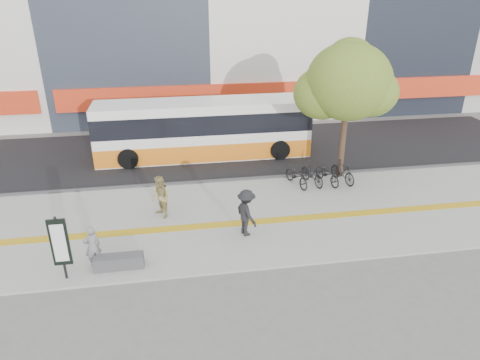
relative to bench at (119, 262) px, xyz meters
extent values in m
plane|color=#605F5B|center=(2.60, 1.20, -0.30)|extent=(120.00, 120.00, 0.00)
cube|color=gray|center=(2.60, 2.70, -0.27)|extent=(40.00, 7.00, 0.08)
cube|color=#C69117|center=(2.60, 2.20, -0.22)|extent=(40.00, 0.45, 0.01)
cube|color=black|center=(2.60, 10.20, -0.28)|extent=(40.00, 8.00, 0.06)
cube|color=#3B3B3E|center=(2.60, 6.20, -0.23)|extent=(40.00, 0.25, 0.14)
cube|color=red|center=(4.60, 15.25, 1.70)|extent=(19.00, 0.50, 1.40)
cube|color=red|center=(22.60, 15.25, 1.70)|extent=(15.20, 0.50, 1.40)
cube|color=#3B3B3E|center=(0.00, 0.00, 0.00)|extent=(1.60, 0.45, 0.45)
cylinder|color=black|center=(-1.60, -0.30, 0.88)|extent=(0.08, 0.08, 2.20)
cube|color=black|center=(-1.60, -0.30, 1.09)|extent=(0.55, 0.08, 1.60)
cube|color=white|center=(-1.60, -0.35, 1.09)|extent=(0.40, 0.02, 1.30)
cylinder|color=#372619|center=(9.80, 5.90, 1.38)|extent=(0.28, 0.28, 3.20)
ellipsoid|color=#497226|center=(9.80, 5.90, 4.29)|extent=(3.80, 3.80, 3.42)
ellipsoid|color=#497226|center=(8.80, 6.40, 3.69)|extent=(2.60, 2.60, 2.34)
ellipsoid|color=#497226|center=(10.70, 5.50, 3.90)|extent=(2.40, 2.40, 2.16)
ellipsoid|color=#497226|center=(10.10, 6.70, 5.10)|extent=(2.20, 2.20, 1.98)
cube|color=white|center=(3.63, 9.70, 1.24)|extent=(11.11, 2.31, 2.96)
cube|color=orange|center=(3.63, 9.70, 0.26)|extent=(11.13, 2.33, 0.93)
cube|color=black|center=(3.63, 9.70, 1.75)|extent=(11.13, 2.33, 1.02)
cylinder|color=black|center=(-0.26, 8.54, 0.26)|extent=(1.02, 0.32, 1.02)
cylinder|color=black|center=(-0.26, 10.86, 0.26)|extent=(1.02, 0.32, 1.02)
cylinder|color=black|center=(7.52, 8.54, 0.26)|extent=(1.02, 0.32, 1.02)
cylinder|color=black|center=(7.52, 10.86, 0.26)|extent=(1.02, 0.32, 1.02)
imported|color=black|center=(7.47, 5.20, 0.24)|extent=(1.10, 1.88, 0.93)
imported|color=black|center=(8.20, 5.20, 0.29)|extent=(0.95, 1.79, 1.04)
imported|color=black|center=(8.93, 5.20, 0.24)|extent=(1.10, 1.88, 0.93)
imported|color=black|center=(9.66, 5.20, 0.29)|extent=(0.95, 1.79, 1.04)
imported|color=black|center=(-0.80, 0.27, 0.50)|extent=(0.63, 0.54, 1.46)
imported|color=#988A51|center=(1.37, 3.22, 0.64)|extent=(0.99, 1.05, 1.72)
imported|color=black|center=(4.46, 1.38, 0.67)|extent=(1.03, 1.32, 1.79)
camera|label=1|loc=(2.01, -12.26, 8.32)|focal=32.61mm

